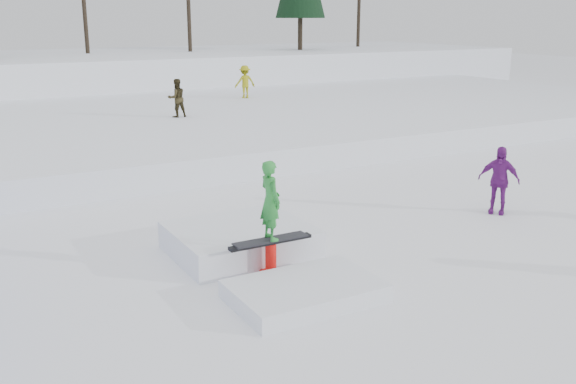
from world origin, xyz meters
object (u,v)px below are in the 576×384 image
walker_olive (177,98)px  jib_rail_feature (256,249)px  walker_ygreen (245,82)px  spectator_purple (499,180)px

walker_olive → jib_rail_feature: 13.59m
walker_olive → walker_ygreen: 6.31m
walker_ygreen → walker_olive: bearing=45.7°
walker_ygreen → jib_rail_feature: bearing=70.3°
walker_olive → jib_rail_feature: (-3.23, -13.15, -1.22)m
walker_ygreen → spectator_purple: 17.17m
spectator_purple → walker_ygreen: bearing=138.8°
walker_olive → walker_ygreen: size_ratio=0.96×
jib_rail_feature → walker_ygreen: bearing=65.0°
walker_ygreen → spectator_purple: size_ratio=0.94×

